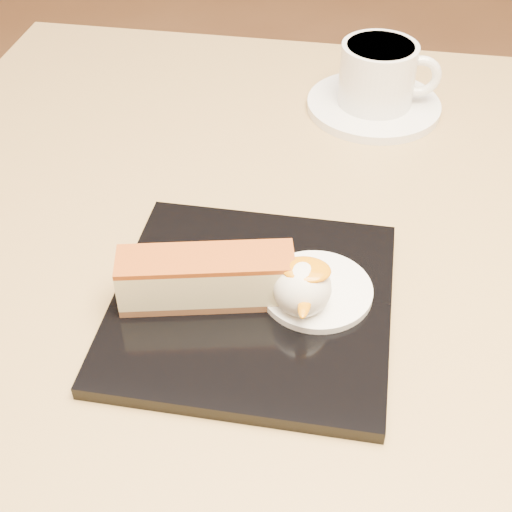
% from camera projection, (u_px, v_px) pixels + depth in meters
% --- Properties ---
extents(table, '(0.80, 0.80, 0.72)m').
position_uv_depth(table, '(277.00, 350.00, 0.75)').
color(table, black).
rests_on(table, ground).
extents(dessert_plate, '(0.22, 0.22, 0.01)m').
position_uv_depth(dessert_plate, '(252.00, 304.00, 0.57)').
color(dessert_plate, black).
rests_on(dessert_plate, table).
extents(cheesecake, '(0.14, 0.07, 0.04)m').
position_uv_depth(cheesecake, '(206.00, 278.00, 0.55)').
color(cheesecake, brown).
rests_on(cheesecake, dessert_plate).
extents(cream_smear, '(0.09, 0.09, 0.01)m').
position_uv_depth(cream_smear, '(316.00, 290.00, 0.57)').
color(cream_smear, white).
rests_on(cream_smear, dessert_plate).
extents(ice_cream_scoop, '(0.05, 0.05, 0.05)m').
position_uv_depth(ice_cream_scoop, '(302.00, 288.00, 0.54)').
color(ice_cream_scoop, white).
rests_on(ice_cream_scoop, cream_smear).
extents(mango_sauce, '(0.04, 0.03, 0.01)m').
position_uv_depth(mango_sauce, '(306.00, 270.00, 0.53)').
color(mango_sauce, orange).
rests_on(mango_sauce, ice_cream_scoop).
extents(mint_sprig, '(0.03, 0.02, 0.00)m').
position_uv_depth(mint_sprig, '(284.00, 262.00, 0.59)').
color(mint_sprig, '#2D8B2F').
rests_on(mint_sprig, cream_smear).
extents(saucer, '(0.15, 0.15, 0.01)m').
position_uv_depth(saucer, '(373.00, 106.00, 0.81)').
color(saucer, white).
rests_on(saucer, table).
extents(coffee_cup, '(0.11, 0.08, 0.07)m').
position_uv_depth(coffee_cup, '(379.00, 73.00, 0.78)').
color(coffee_cup, white).
rests_on(coffee_cup, saucer).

